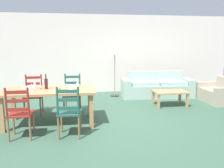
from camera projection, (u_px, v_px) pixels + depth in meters
ground_plane at (112, 122)px, 4.87m from camera, size 9.60×9.60×0.02m
wall_far at (99, 54)px, 7.85m from camera, size 9.60×0.16×2.70m
dining_table at (50, 93)px, 4.67m from camera, size 1.90×0.96×0.75m
dining_chair_near_left at (20, 113)px, 3.92m from camera, size 0.43×0.41×0.96m
dining_chair_near_right at (69, 112)px, 4.00m from camera, size 0.45×0.43×0.96m
dining_chair_far_left at (34, 95)px, 5.39m from camera, size 0.43×0.41×0.96m
dining_chair_far_right at (72, 94)px, 5.51m from camera, size 0.45×0.43×0.96m
dinner_plate_near_left at (24, 92)px, 4.34m from camera, size 0.24×0.24×0.02m
fork_near_left at (16, 93)px, 4.32m from camera, size 0.03×0.17×0.01m
dinner_plate_near_right at (71, 91)px, 4.47m from camera, size 0.24×0.24×0.02m
fork_near_right at (63, 91)px, 4.45m from camera, size 0.03×0.17×0.01m
dinner_plate_far_left at (30, 87)px, 4.83m from camera, size 0.24×0.24×0.02m
fork_far_left at (23, 88)px, 4.81m from camera, size 0.03×0.17×0.01m
dinner_plate_far_right at (72, 86)px, 4.96m from camera, size 0.24×0.24×0.02m
fork_far_right at (65, 87)px, 4.94m from camera, size 0.02×0.17×0.01m
wine_bottle at (46, 83)px, 4.67m from camera, size 0.07×0.07×0.32m
wine_glass_near_left at (32, 86)px, 4.45m from camera, size 0.06×0.06×0.16m
wine_glass_near_right at (77, 85)px, 4.58m from camera, size 0.06×0.06×0.16m
wine_glass_far_left at (35, 83)px, 4.72m from camera, size 0.06×0.06×0.16m
wine_glass_far_right at (78, 82)px, 4.83m from camera, size 0.06×0.06×0.16m
coffee_cup_primary at (65, 86)px, 4.77m from camera, size 0.07×0.07×0.09m
candle_tall at (41, 86)px, 4.64m from camera, size 0.05×0.05×0.23m
candle_short at (59, 87)px, 4.63m from camera, size 0.05×0.05×0.17m
couch at (156, 87)px, 7.30m from camera, size 2.32×0.92×0.80m
coffee_table at (170, 93)px, 6.10m from camera, size 0.90×0.56×0.42m
armchair_upholstered at (219, 93)px, 6.59m from camera, size 0.81×1.16×0.72m
standing_lamp at (115, 53)px, 7.10m from camera, size 0.40×0.40×1.64m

